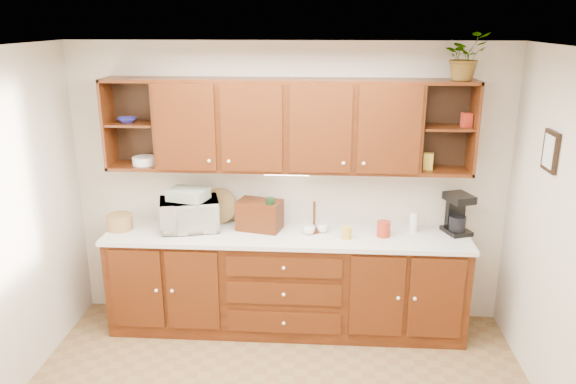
# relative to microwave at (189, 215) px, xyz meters

# --- Properties ---
(ceiling) EXTENTS (4.00, 4.00, 0.00)m
(ceiling) POSITION_rel_microwave_xyz_m (0.88, -1.49, 1.52)
(ceiling) COLOR white
(ceiling) RESTS_ON back_wall
(back_wall) EXTENTS (4.00, 0.00, 4.00)m
(back_wall) POSITION_rel_microwave_xyz_m (0.88, 0.26, 0.22)
(back_wall) COLOR beige
(back_wall) RESTS_ON floor
(base_cabinets) EXTENTS (3.20, 0.60, 0.90)m
(base_cabinets) POSITION_rel_microwave_xyz_m (0.88, -0.04, -0.63)
(base_cabinets) COLOR #331305
(base_cabinets) RESTS_ON floor
(countertop) EXTENTS (3.24, 0.64, 0.04)m
(countertop) POSITION_rel_microwave_xyz_m (0.88, -0.05, -0.16)
(countertop) COLOR silver
(countertop) RESTS_ON base_cabinets
(upper_cabinets) EXTENTS (3.20, 0.33, 0.80)m
(upper_cabinets) POSITION_rel_microwave_xyz_m (0.89, 0.10, 0.81)
(upper_cabinets) COLOR #331305
(upper_cabinets) RESTS_ON back_wall
(undercabinet_light) EXTENTS (0.40, 0.05, 0.02)m
(undercabinet_light) POSITION_rel_microwave_xyz_m (0.88, 0.05, 0.39)
(undercabinet_light) COLOR white
(undercabinet_light) RESTS_ON upper_cabinets
(framed_picture) EXTENTS (0.03, 0.24, 0.30)m
(framed_picture) POSITION_rel_microwave_xyz_m (2.86, -0.59, 0.77)
(framed_picture) COLOR black
(framed_picture) RESTS_ON right_wall
(wicker_basket) EXTENTS (0.25, 0.25, 0.14)m
(wicker_basket) POSITION_rel_microwave_xyz_m (-0.64, -0.04, -0.07)
(wicker_basket) COLOR #A47E44
(wicker_basket) RESTS_ON countertop
(microwave) EXTENTS (0.59, 0.47, 0.29)m
(microwave) POSITION_rel_microwave_xyz_m (0.00, 0.00, 0.00)
(microwave) COLOR beige
(microwave) RESTS_ON countertop
(towel_stack) EXTENTS (0.39, 0.33, 0.10)m
(towel_stack) POSITION_rel_microwave_xyz_m (0.00, 0.00, 0.19)
(towel_stack) COLOR tan
(towel_stack) RESTS_ON microwave
(wine_bottle) EXTENTS (0.09, 0.09, 0.32)m
(wine_bottle) POSITION_rel_microwave_xyz_m (0.74, -0.03, 0.02)
(wine_bottle) COLOR black
(wine_bottle) RESTS_ON countertop
(woven_tray) EXTENTS (0.34, 0.14, 0.33)m
(woven_tray) POSITION_rel_microwave_xyz_m (0.24, 0.20, -0.13)
(woven_tray) COLOR #A47E44
(woven_tray) RESTS_ON countertop
(bread_box) EXTENTS (0.43, 0.33, 0.27)m
(bread_box) POSITION_rel_microwave_xyz_m (0.63, 0.05, -0.01)
(bread_box) COLOR #331305
(bread_box) RESTS_ON countertop
(mug_tree) EXTENTS (0.23, 0.25, 0.29)m
(mug_tree) POSITION_rel_microwave_xyz_m (1.13, 0.02, -0.10)
(mug_tree) COLOR #331305
(mug_tree) RESTS_ON countertop
(canister_red) EXTENTS (0.15, 0.15, 0.14)m
(canister_red) POSITION_rel_microwave_xyz_m (1.74, -0.05, -0.07)
(canister_red) COLOR #A72A18
(canister_red) RESTS_ON countertop
(canister_white) EXTENTS (0.09, 0.09, 0.18)m
(canister_white) POSITION_rel_microwave_xyz_m (2.02, 0.07, -0.05)
(canister_white) COLOR white
(canister_white) RESTS_ON countertop
(canister_yellow) EXTENTS (0.09, 0.09, 0.11)m
(canister_yellow) POSITION_rel_microwave_xyz_m (1.41, -0.13, -0.09)
(canister_yellow) COLOR gold
(canister_yellow) RESTS_ON countertop
(coffee_maker) EXTENTS (0.27, 0.31, 0.36)m
(coffee_maker) POSITION_rel_microwave_xyz_m (2.40, 0.09, 0.03)
(coffee_maker) COLOR black
(coffee_maker) RESTS_ON countertop
(bowl_stack) EXTENTS (0.21, 0.21, 0.04)m
(bowl_stack) POSITION_rel_microwave_xyz_m (-0.54, 0.10, 0.84)
(bowl_stack) COLOR navy
(bowl_stack) RESTS_ON upper_cabinets
(plate_stack) EXTENTS (0.27, 0.27, 0.07)m
(plate_stack) POSITION_rel_microwave_xyz_m (-0.41, 0.09, 0.47)
(plate_stack) COLOR white
(plate_stack) RESTS_ON upper_cabinets
(pantry_box_yellow) EXTENTS (0.09, 0.08, 0.14)m
(pantry_box_yellow) POSITION_rel_microwave_xyz_m (2.11, 0.09, 0.51)
(pantry_box_yellow) COLOR gold
(pantry_box_yellow) RESTS_ON upper_cabinets
(pantry_box_red) EXTENTS (0.09, 0.09, 0.12)m
(pantry_box_red) POSITION_rel_microwave_xyz_m (2.40, 0.08, 0.88)
(pantry_box_red) COLOR #A72A18
(pantry_box_red) RESTS_ON upper_cabinets
(potted_plant) EXTENTS (0.45, 0.42, 0.39)m
(potted_plant) POSITION_rel_microwave_xyz_m (2.33, 0.06, 1.40)
(potted_plant) COLOR #999999
(potted_plant) RESTS_ON upper_cabinets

